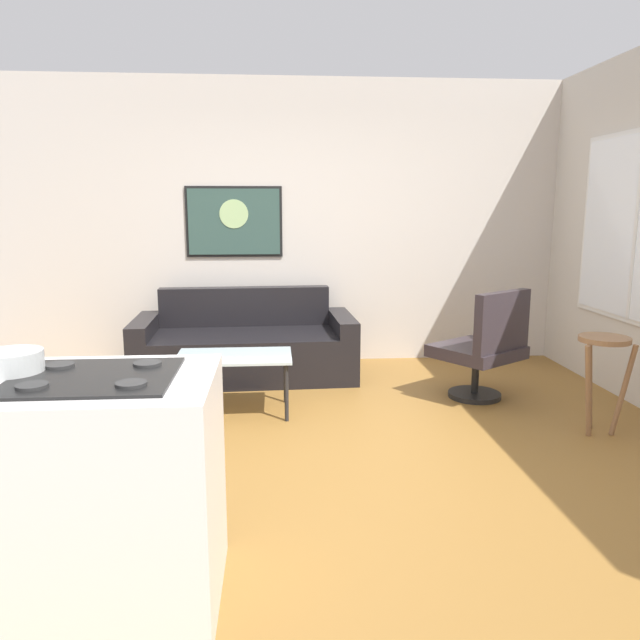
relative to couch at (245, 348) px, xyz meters
The scene contains 10 objects.
ground 1.94m from the couch, 73.54° to the right, with size 6.40×6.40×0.04m, color olive.
back_wall 1.39m from the couch, 47.23° to the left, with size 6.40×0.05×2.80m, color beige.
couch is the anchor object (origin of this frame).
coffee_table 1.05m from the couch, 91.92° to the right, with size 0.87×0.52×0.46m.
armchair 2.16m from the couch, 23.57° to the right, with size 0.85×0.84×0.91m.
bar_stool 3.03m from the couch, 33.34° to the right, with size 0.39×0.38×0.69m.
kitchen_counter 3.36m from the couch, 101.14° to the right, with size 1.39×0.71×0.95m.
mixing_bowl 3.38m from the couch, 102.68° to the right, with size 0.23×0.23×0.09m.
wall_painting 1.28m from the couch, 101.48° to the left, with size 0.95×0.03×0.69m.
window 3.46m from the couch, 16.68° to the right, with size 0.03×1.66×1.53m.
Camera 1 is at (-0.26, -3.70, 1.56)m, focal length 33.99 mm.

